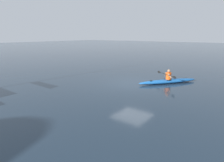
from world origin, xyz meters
TOP-DOWN VIEW (x-y plane):
  - ground_plane at (0.00, 0.00)m, footprint 160.00×160.00m
  - kayak at (-1.94, -1.58)m, footprint 3.12×4.10m
  - kayaker at (-1.94, -1.57)m, footprint 1.95×1.38m

SIDE VIEW (x-z plane):
  - ground_plane at x=0.00m, z-range 0.00..0.00m
  - kayak at x=-1.94m, z-range 0.00..0.29m
  - kayaker at x=-1.94m, z-range 0.23..0.95m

